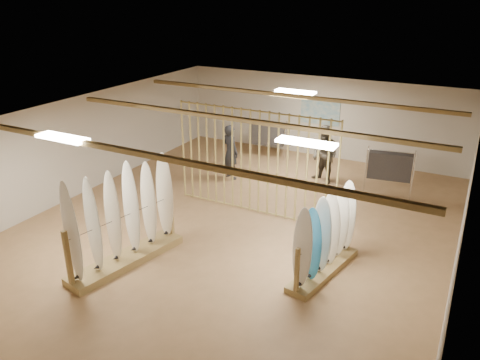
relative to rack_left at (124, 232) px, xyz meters
The scene contains 16 objects.
floor 3.16m from the rack_left, 64.27° to the left, with size 12.00×12.00×0.00m, color #9D744C.
ceiling 3.68m from the rack_left, 64.27° to the left, with size 12.00×12.00×0.00m, color gray.
wall_back 8.89m from the rack_left, 81.36° to the left, with size 12.00×12.00×0.00m, color beige.
wall_front 3.56m from the rack_left, 67.64° to the right, with size 12.00×12.00×0.00m, color beige.
wall_left 4.64m from the rack_left, 143.02° to the left, with size 12.00×12.00×0.00m, color beige.
wall_right 6.94m from the rack_left, 23.57° to the left, with size 12.00×12.00×0.00m, color beige.
ceiling_slats 3.64m from the rack_left, 64.27° to the left, with size 9.50×6.12×0.10m, color olive.
light_panels 3.65m from the rack_left, 64.27° to the left, with size 1.20×0.35×0.06m, color white.
bamboo_partition 3.86m from the rack_left, 69.51° to the left, with size 4.45×0.05×2.78m.
poster 8.88m from the rack_left, 81.34° to the left, with size 1.40×0.03×0.90m, color teal.
rack_left is the anchor object (origin of this frame).
rack_right 4.23m from the rack_left, 22.36° to the left, with size 0.92×2.27×1.79m.
clothing_rack_a 7.70m from the rack_left, 91.20° to the left, with size 1.22×0.53×1.32m.
clothing_rack_b 7.62m from the rack_left, 56.03° to the left, with size 1.27×0.49×1.38m.
shopper_a 5.40m from the rack_left, 94.04° to the left, with size 0.71×0.48×1.95m, color #23242A.
shopper_b 6.82m from the rack_left, 70.17° to the left, with size 0.98×0.76×2.03m, color #37322B.
Camera 1 is at (4.93, -9.37, 5.54)m, focal length 35.00 mm.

